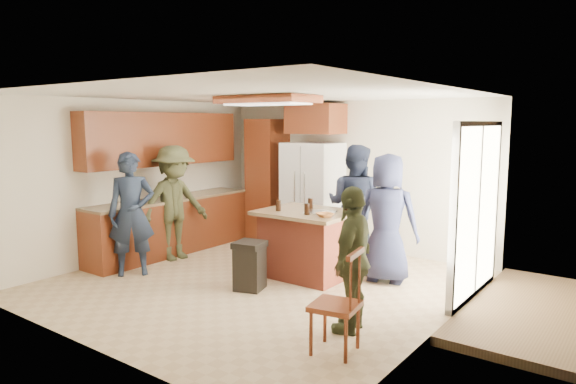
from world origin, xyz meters
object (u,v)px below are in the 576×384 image
Objects in this scene: person_front_left at (132,214)px; person_side_right at (353,259)px; person_behind_left at (355,205)px; refrigerator at (312,195)px; kitchen_island at (307,243)px; spindle_chair at (337,306)px; trash_bin at (250,265)px; person_behind_right at (387,218)px; person_counter at (174,203)px.

person_front_left is 1.15× the size of person_side_right.
person_behind_left is 1.20× the size of person_side_right.
person_side_right is at bearing 112.48° from person_behind_left.
refrigerator is (-1.10, 0.50, -0.01)m from person_behind_left.
spindle_chair is at bearing -49.02° from kitchen_island.
trash_bin is (-1.71, 0.37, -0.44)m from person_side_right.
spindle_chair reaches higher than kitchen_island.
spindle_chair is (1.85, -0.91, 0.13)m from trash_bin.
kitchen_island is at bearing -18.03° from person_front_left.
refrigerator is at bearing 126.87° from spindle_chair.
person_behind_right is 2.38m from spindle_chair.
kitchen_island is at bearing 71.62° from person_behind_left.
spindle_chair is at bearing 110.01° from person_behind_left.
person_front_left is 1.36× the size of kitchen_island.
refrigerator reaches higher than person_behind_right.
refrigerator reaches higher than person_side_right.
person_front_left is at bearing -163.01° from person_counter.
spindle_chair is at bearing 94.15° from person_behind_right.
person_front_left is 3.25m from person_behind_left.
person_behind_right reaches higher than spindle_chair.
person_front_left is 3.48m from person_side_right.
person_behind_right is at bearing -175.88° from person_side_right.
person_behind_right is 2.15m from refrigerator.
person_side_right is 1.95m from kitchen_island.
person_counter is (-0.15, 0.91, 0.02)m from person_front_left.
person_counter is 2.27m from kitchen_island.
person_front_left is 0.92m from person_counter.
person_front_left reaches higher than person_side_right.
person_front_left is at bearing 20.59° from person_behind_right.
person_side_right reaches higher than trash_bin.
kitchen_island is at bearing -69.85° from person_counter.
refrigerator is at bearing -30.81° from person_behind_left.
person_behind_left reaches higher than spindle_chair.
person_side_right is at bearing 104.83° from spindle_chair.
person_behind_right is 2.76× the size of trash_bin.
refrigerator is 2.53m from trash_bin.
person_front_left reaches higher than trash_bin.
person_behind_right is at bearing 23.84° from kitchen_island.
refrigerator is 2.86× the size of trash_bin.
person_behind_left reaches higher than person_front_left.
person_side_right is 3.61m from refrigerator.
spindle_chair reaches higher than trash_bin.
person_behind_left reaches higher than person_counter.
person_behind_right is at bearing 139.75° from person_behind_left.
person_side_right is at bearing -94.67° from person_counter.
person_side_right is at bearing -49.78° from refrigerator.
spindle_chair is (1.37, -2.80, -0.45)m from person_behind_left.
spindle_chair is at bearing 4.44° from person_side_right.
person_behind_left reaches higher than kitchen_island.
person_side_right is (3.48, 0.10, -0.11)m from person_front_left.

